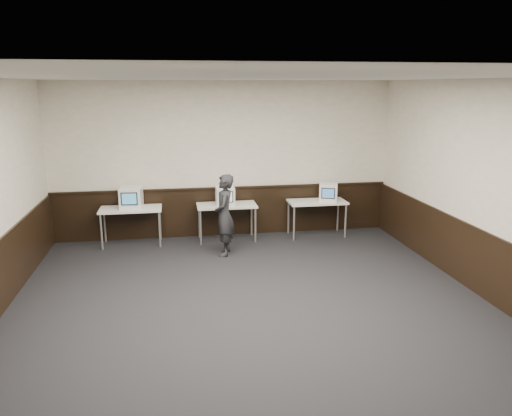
# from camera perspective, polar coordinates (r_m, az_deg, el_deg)

# --- Properties ---
(floor) EXTENTS (8.00, 8.00, 0.00)m
(floor) POSITION_cam_1_polar(r_m,az_deg,el_deg) (7.00, -0.03, -12.42)
(floor) COLOR black
(floor) RESTS_ON ground
(ceiling) EXTENTS (8.00, 8.00, 0.00)m
(ceiling) POSITION_cam_1_polar(r_m,az_deg,el_deg) (6.28, -0.03, 14.78)
(ceiling) COLOR white
(ceiling) RESTS_ON back_wall
(back_wall) EXTENTS (7.00, 0.00, 7.00)m
(back_wall) POSITION_cam_1_polar(r_m,az_deg,el_deg) (10.35, -3.68, 5.51)
(back_wall) COLOR beige
(back_wall) RESTS_ON ground
(front_wall) EXTENTS (7.00, 0.00, 7.00)m
(front_wall) POSITION_cam_1_polar(r_m,az_deg,el_deg) (2.85, 14.02, -18.36)
(front_wall) COLOR beige
(front_wall) RESTS_ON ground
(right_wall) EXTENTS (0.00, 8.00, 8.00)m
(right_wall) POSITION_cam_1_polar(r_m,az_deg,el_deg) (7.82, 26.19, 1.36)
(right_wall) COLOR beige
(right_wall) RESTS_ON ground
(wainscot_back) EXTENTS (6.98, 0.04, 1.00)m
(wainscot_back) POSITION_cam_1_polar(r_m,az_deg,el_deg) (10.55, -3.58, -0.43)
(wainscot_back) COLOR black
(wainscot_back) RESTS_ON back_wall
(wainscot_right) EXTENTS (0.04, 7.98, 1.00)m
(wainscot_right) POSITION_cam_1_polar(r_m,az_deg,el_deg) (8.09, 25.24, -6.26)
(wainscot_right) COLOR black
(wainscot_right) RESTS_ON right_wall
(wainscot_rail) EXTENTS (6.98, 0.06, 0.04)m
(wainscot_rail) POSITION_cam_1_polar(r_m,az_deg,el_deg) (10.41, -3.61, 2.32)
(wainscot_rail) COLOR black
(wainscot_rail) RESTS_ON wainscot_back
(desk_left) EXTENTS (1.20, 0.60, 0.75)m
(desk_left) POSITION_cam_1_polar(r_m,az_deg,el_deg) (10.12, -14.12, -0.40)
(desk_left) COLOR silver
(desk_left) RESTS_ON ground
(desk_center) EXTENTS (1.20, 0.60, 0.75)m
(desk_center) POSITION_cam_1_polar(r_m,az_deg,el_deg) (10.14, -3.37, 0.03)
(desk_center) COLOR silver
(desk_center) RESTS_ON ground
(desk_right) EXTENTS (1.20, 0.60, 0.75)m
(desk_right) POSITION_cam_1_polar(r_m,az_deg,el_deg) (10.50, 6.99, 0.43)
(desk_right) COLOR silver
(desk_right) RESTS_ON ground
(emac_left) EXTENTS (0.45, 0.48, 0.42)m
(emac_left) POSITION_cam_1_polar(r_m,az_deg,el_deg) (10.08, -14.08, 1.18)
(emac_left) COLOR white
(emac_left) RESTS_ON desk_left
(emac_center) EXTENTS (0.38, 0.41, 0.37)m
(emac_center) POSITION_cam_1_polar(r_m,az_deg,el_deg) (10.04, -3.55, 1.40)
(emac_center) COLOR white
(emac_center) RESTS_ON desk_center
(emac_right) EXTENTS (0.47, 0.48, 0.37)m
(emac_right) POSITION_cam_1_polar(r_m,az_deg,el_deg) (10.47, 8.27, 1.79)
(emac_right) COLOR white
(emac_right) RESTS_ON desk_right
(person) EXTENTS (0.46, 0.61, 1.53)m
(person) POSITION_cam_1_polar(r_m,az_deg,el_deg) (9.24, -3.62, -0.82)
(person) COLOR black
(person) RESTS_ON ground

